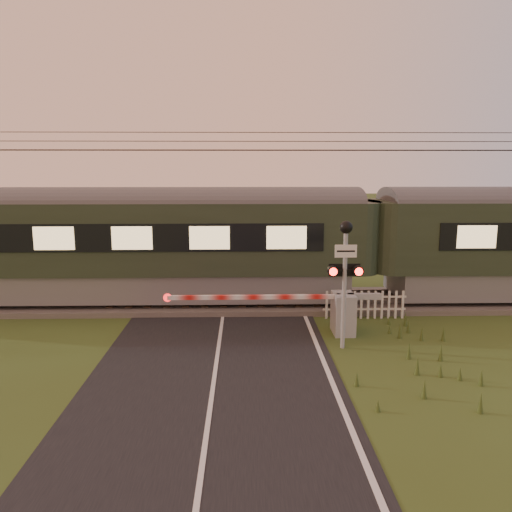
{
  "coord_description": "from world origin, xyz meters",
  "views": [
    {
      "loc": [
        0.72,
        -11.14,
        4.96
      ],
      "look_at": [
        1.07,
        3.2,
        2.37
      ],
      "focal_mm": 35.0,
      "sensor_mm": 36.0,
      "label": 1
    }
  ],
  "objects_px": {
    "crossing_signal": "(345,262)",
    "train": "(371,243)",
    "boom_gate": "(335,311)",
    "picket_fence": "(365,305)"
  },
  "relations": [
    {
      "from": "train",
      "to": "boom_gate",
      "type": "relative_size",
      "value": 6.49
    },
    {
      "from": "boom_gate",
      "to": "crossing_signal",
      "type": "bearing_deg",
      "value": -90.49
    },
    {
      "from": "boom_gate",
      "to": "picket_fence",
      "type": "distance_m",
      "value": 1.9
    },
    {
      "from": "boom_gate",
      "to": "picket_fence",
      "type": "xyz_separation_m",
      "value": [
        1.24,
        1.42,
        -0.21
      ]
    },
    {
      "from": "crossing_signal",
      "to": "picket_fence",
      "type": "bearing_deg",
      "value": 64.9
    },
    {
      "from": "train",
      "to": "picket_fence",
      "type": "height_order",
      "value": "train"
    },
    {
      "from": "train",
      "to": "boom_gate",
      "type": "distance_m",
      "value": 4.1
    },
    {
      "from": "crossing_signal",
      "to": "picket_fence",
      "type": "height_order",
      "value": "crossing_signal"
    },
    {
      "from": "crossing_signal",
      "to": "train",
      "type": "bearing_deg",
      "value": 67.95
    },
    {
      "from": "picket_fence",
      "to": "boom_gate",
      "type": "bearing_deg",
      "value": -131.0
    }
  ]
}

